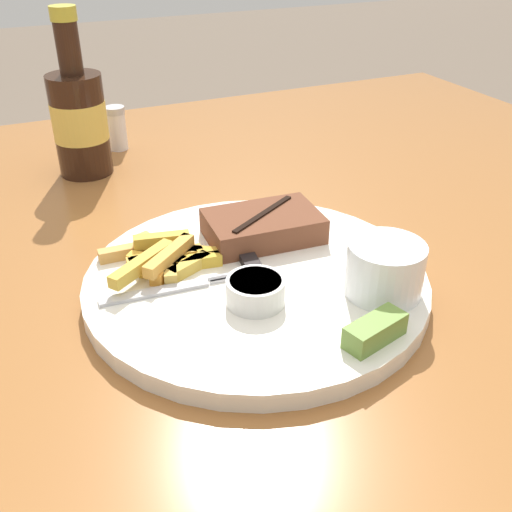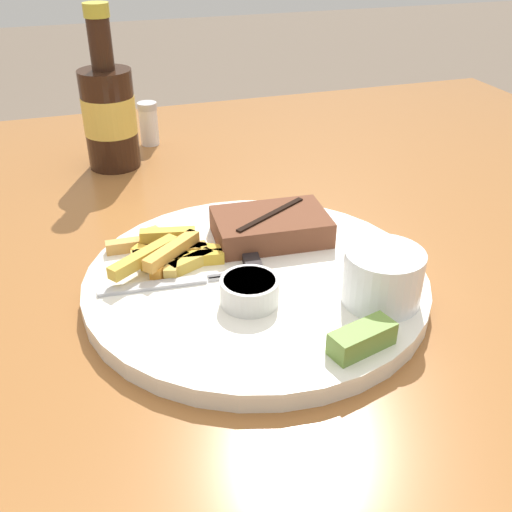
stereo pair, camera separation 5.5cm
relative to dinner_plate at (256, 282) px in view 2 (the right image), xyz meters
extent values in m
cube|color=#935B2D|center=(0.00, 0.00, -0.03)|extent=(1.37, 1.25, 0.04)
cylinder|color=#935B2D|center=(0.63, 0.56, -0.39)|extent=(0.06, 0.06, 0.68)
cylinder|color=silver|center=(0.00, 0.00, 0.00)|extent=(0.33, 0.33, 0.01)
cylinder|color=white|center=(0.00, 0.00, 0.01)|extent=(0.33, 0.33, 0.00)
cube|color=brown|center=(0.04, 0.06, 0.02)|extent=(0.12, 0.08, 0.03)
cube|color=black|center=(0.04, 0.06, 0.04)|extent=(0.09, 0.06, 0.00)
cube|color=gold|center=(-0.08, 0.04, 0.01)|extent=(0.05, 0.05, 0.01)
cube|color=gold|center=(-0.09, 0.05, 0.01)|extent=(0.05, 0.05, 0.01)
cube|color=gold|center=(-0.08, 0.05, 0.01)|extent=(0.07, 0.02, 0.01)
cube|color=gold|center=(-0.06, 0.04, 0.01)|extent=(0.08, 0.02, 0.01)
cube|color=gold|center=(-0.07, 0.07, 0.01)|extent=(0.03, 0.07, 0.01)
cube|color=gold|center=(-0.07, 0.04, 0.03)|extent=(0.06, 0.06, 0.01)
cube|color=gold|center=(-0.07, 0.04, 0.01)|extent=(0.03, 0.05, 0.01)
cube|color=gold|center=(-0.06, 0.03, 0.01)|extent=(0.05, 0.03, 0.01)
cube|color=tan|center=(-0.09, 0.08, 0.01)|extent=(0.08, 0.02, 0.01)
cube|color=gold|center=(-0.07, 0.05, 0.01)|extent=(0.07, 0.01, 0.01)
cube|color=gold|center=(-0.04, 0.05, 0.01)|extent=(0.06, 0.04, 0.01)
cube|color=gold|center=(-0.10, 0.04, 0.03)|extent=(0.07, 0.06, 0.01)
cube|color=gold|center=(-0.07, 0.05, 0.01)|extent=(0.06, 0.02, 0.01)
cube|color=gold|center=(-0.07, 0.07, 0.03)|extent=(0.06, 0.02, 0.01)
cylinder|color=white|center=(0.09, -0.08, 0.03)|extent=(0.07, 0.07, 0.05)
cylinder|color=beige|center=(0.09, -0.08, 0.05)|extent=(0.06, 0.06, 0.01)
cylinder|color=silver|center=(-0.02, -0.04, 0.02)|extent=(0.05, 0.05, 0.02)
cylinder|color=#C67A4C|center=(-0.02, -0.04, 0.03)|extent=(0.05, 0.05, 0.01)
cube|color=olive|center=(0.05, -0.13, 0.02)|extent=(0.06, 0.04, 0.02)
cube|color=#B7B7BC|center=(-0.10, 0.01, 0.01)|extent=(0.10, 0.02, 0.00)
cube|color=#B7B7BC|center=(-0.03, 0.00, 0.01)|extent=(0.03, 0.00, 0.00)
cube|color=#B7B7BC|center=(-0.03, 0.00, 0.01)|extent=(0.03, 0.00, 0.00)
cube|color=#B7B7BC|center=(-0.03, 0.01, 0.01)|extent=(0.03, 0.00, 0.00)
cube|color=#B7B7BC|center=(0.01, 0.09, 0.01)|extent=(0.03, 0.11, 0.00)
cube|color=black|center=(0.00, 0.01, 0.01)|extent=(0.02, 0.06, 0.01)
cylinder|color=black|center=(-0.09, 0.36, 0.06)|extent=(0.07, 0.07, 0.13)
cylinder|color=gold|center=(-0.09, 0.36, 0.06)|extent=(0.07, 0.07, 0.05)
cylinder|color=black|center=(-0.09, 0.36, 0.16)|extent=(0.03, 0.03, 0.06)
cylinder|color=gold|center=(-0.09, 0.36, 0.20)|extent=(0.03, 0.03, 0.02)
cylinder|color=white|center=(-0.03, 0.43, 0.02)|extent=(0.03, 0.03, 0.05)
cylinder|color=#B7B7BC|center=(-0.03, 0.43, 0.05)|extent=(0.03, 0.03, 0.01)
camera|label=1|loc=(-0.20, -0.44, 0.32)|focal=42.00mm
camera|label=2|loc=(-0.15, -0.46, 0.32)|focal=42.00mm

